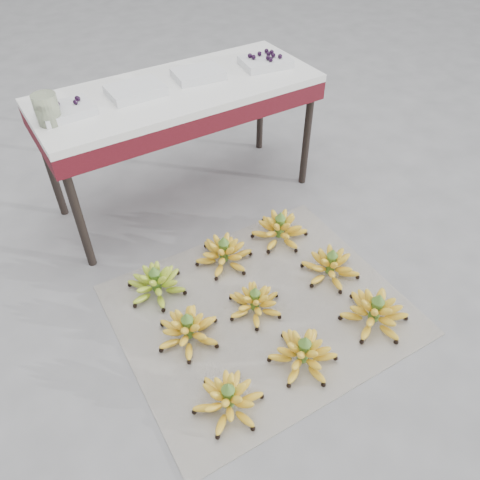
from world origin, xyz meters
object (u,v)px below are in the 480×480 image
bunch_front_left (228,399)px  tray_left (135,90)px  bunch_back_left (156,283)px  newspaper_mat (261,309)px  bunch_mid_center (255,302)px  bunch_mid_right (331,266)px  vendor_table (179,101)px  bunch_back_center (224,253)px  tray_far_right (265,62)px  bunch_front_right (375,312)px  tray_far_left (66,110)px  glass_jar (47,109)px  tray_right (198,74)px  bunch_front_center (303,354)px  bunch_mid_left (188,330)px  bunch_back_right (280,229)px

bunch_front_left → tray_left: size_ratio=1.34×
bunch_back_left → newspaper_mat: bearing=-38.0°
bunch_mid_center → tray_left: size_ratio=1.01×
bunch_mid_right → vendor_table: size_ratio=0.22×
bunch_back_center → tray_far_right: size_ratio=1.29×
bunch_mid_center → bunch_front_right: bearing=-36.5°
bunch_front_right → bunch_mid_right: bearing=82.8°
bunch_mid_center → tray_far_left: bearing=116.5°
bunch_front_left → glass_jar: bearing=118.4°
bunch_mid_right → vendor_table: vendor_table is taller
newspaper_mat → tray_far_right: tray_far_right is taller
newspaper_mat → glass_jar: bearing=120.2°
tray_right → tray_left: bearing=-178.8°
bunch_front_center → bunch_back_left: bunch_front_center is taller
bunch_mid_center → bunch_back_center: bunch_back_center is taller
tray_far_left → bunch_front_left: bearing=-86.8°
tray_right → tray_far_right: tray_far_right is taller
newspaper_mat → tray_left: 1.20m
bunch_front_center → bunch_mid_center: bunch_front_center is taller
bunch_mid_center → tray_left: (-0.07, 0.95, 0.65)m
bunch_front_right → newspaper_mat: bearing=136.8°
glass_jar → bunch_mid_left: bearing=-78.8°
bunch_mid_center → bunch_mid_right: size_ratio=0.83×
vendor_table → tray_left: bearing=173.4°
bunch_back_left → tray_right: (0.60, 0.62, 0.64)m
tray_far_right → bunch_back_right: bearing=-115.2°
bunch_front_right → tray_far_right: size_ratio=1.13×
tray_left → glass_jar: glass_jar is taller
glass_jar → tray_left: bearing=8.5°
tray_far_left → glass_jar: 0.10m
newspaper_mat → bunch_front_center: bearing=-91.9°
bunch_back_right → newspaper_mat: bearing=-150.0°
bunch_front_center → tray_right: size_ratio=1.17×
bunch_back_right → tray_far_left: bearing=128.5°
bunch_back_left → tray_right: bearing=52.1°
tray_left → bunch_back_left: bearing=-112.8°
bunch_mid_left → bunch_back_left: same height
bunch_front_right → tray_right: tray_right is taller
bunch_back_left → tray_left: bearing=73.4°
bunch_front_center → bunch_back_left: bearing=111.8°
tray_far_left → tray_left: bearing=3.6°
bunch_front_right → bunch_mid_right: size_ratio=0.99×
bunch_mid_center → bunch_back_left: bunch_back_left is taller
newspaper_mat → vendor_table: vendor_table is taller
bunch_back_left → bunch_mid_right: bearing=-18.2°
bunch_mid_center → tray_right: size_ratio=1.00×
bunch_back_left → glass_jar: bearing=112.9°
bunch_mid_left → bunch_mid_center: 0.33m
glass_jar → vendor_table: bearing=3.5°
bunch_back_center → tray_far_left: 0.98m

